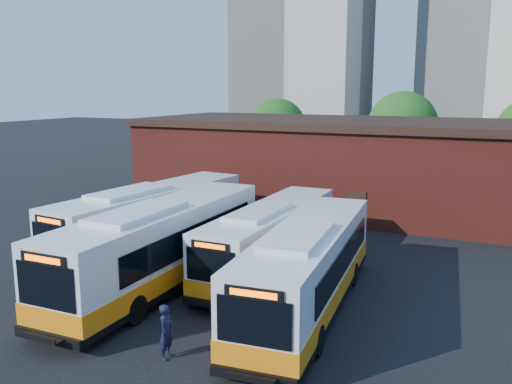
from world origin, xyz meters
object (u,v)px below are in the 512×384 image
at_px(bus_east, 308,271).
at_px(bus_west, 152,222).
at_px(bus_mideast, 271,240).
at_px(transit_worker, 167,332).
at_px(bus_midwest, 162,249).

bearing_deg(bus_east, bus_west, 153.92).
height_order(bus_west, bus_mideast, bus_west).
relative_size(bus_west, bus_east, 1.03).
xyz_separation_m(bus_west, bus_east, (10.09, -3.79, -0.05)).
bearing_deg(bus_west, bus_mideast, 4.97).
bearing_deg(bus_east, transit_worker, -121.95).
bearing_deg(transit_worker, bus_west, 31.80).
height_order(bus_midwest, bus_east, bus_midwest).
bearing_deg(bus_midwest, bus_mideast, 47.95).
bearing_deg(bus_west, transit_worker, -46.53).
bearing_deg(transit_worker, bus_mideast, -3.56).
xyz_separation_m(bus_mideast, transit_worker, (0.43, -9.30, -0.57)).
distance_m(bus_midwest, bus_east, 6.66).
bearing_deg(transit_worker, bus_midwest, 29.69).
xyz_separation_m(bus_west, bus_mideast, (6.89, -0.06, -0.16)).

